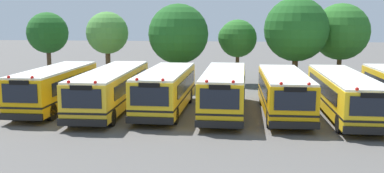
{
  "coord_description": "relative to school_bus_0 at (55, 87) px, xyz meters",
  "views": [
    {
      "loc": [
        0.98,
        -26.22,
        5.81
      ],
      "look_at": [
        -2.0,
        0.0,
        1.6
      ],
      "focal_mm": 40.68,
      "sensor_mm": 36.0,
      "label": 1
    }
  ],
  "objects": [
    {
      "name": "ground_plane",
      "position": [
        10.76,
        0.05,
        -1.44
      ],
      "size": [
        160.0,
        160.0,
        0.0
      ],
      "primitive_type": "plane",
      "color": "#514F4C"
    },
    {
      "name": "school_bus_0",
      "position": [
        0.0,
        0.0,
        0.0
      ],
      "size": [
        2.54,
        9.35,
        2.73
      ],
      "rotation": [
        0.0,
        0.0,
        3.15
      ],
      "color": "#EAA80C",
      "rests_on": "ground_plane"
    },
    {
      "name": "school_bus_1",
      "position": [
        3.63,
        0.2,
        -0.03
      ],
      "size": [
        2.86,
        11.57,
        2.67
      ],
      "rotation": [
        0.0,
        0.0,
        3.17
      ],
      "color": "yellow",
      "rests_on": "ground_plane"
    },
    {
      "name": "school_bus_2",
      "position": [
        7.13,
        0.03,
        -0.01
      ],
      "size": [
        2.64,
        9.47,
        2.72
      ],
      "rotation": [
        0.0,
        0.0,
        3.13
      ],
      "color": "yellow",
      "rests_on": "ground_plane"
    },
    {
      "name": "school_bus_3",
      "position": [
        10.75,
        -0.12,
        0.01
      ],
      "size": [
        2.55,
        10.02,
        2.75
      ],
      "rotation": [
        0.0,
        0.0,
        3.13
      ],
      "color": "yellow",
      "rests_on": "ground_plane"
    },
    {
      "name": "school_bus_4",
      "position": [
        14.31,
        -0.09,
        -0.04
      ],
      "size": [
        2.7,
        9.58,
        2.66
      ],
      "rotation": [
        0.0,
        0.0,
        3.16
      ],
      "color": "#EAA80C",
      "rests_on": "ground_plane"
    },
    {
      "name": "school_bus_5",
      "position": [
        17.88,
        0.25,
        -0.08
      ],
      "size": [
        2.6,
        11.57,
        2.56
      ],
      "rotation": [
        0.0,
        0.0,
        3.14
      ],
      "color": "yellow",
      "rests_on": "ground_plane"
    },
    {
      "name": "tree_0",
      "position": [
        -5.86,
        12.11,
        2.99
      ],
      "size": [
        3.75,
        3.75,
        6.29
      ],
      "color": "#4C3823",
      "rests_on": "ground_plane"
    },
    {
      "name": "tree_1",
      "position": [
        0.18,
        10.28,
        3.05
      ],
      "size": [
        3.6,
        3.6,
        6.3
      ],
      "color": "#4C3823",
      "rests_on": "ground_plane"
    },
    {
      "name": "tree_2",
      "position": [
        6.51,
        9.69,
        3.07
      ],
      "size": [
        4.99,
        4.99,
        6.94
      ],
      "color": "#4C3823",
      "rests_on": "ground_plane"
    },
    {
      "name": "tree_3",
      "position": [
        11.28,
        11.88,
        2.57
      ],
      "size": [
        3.36,
        3.28,
        5.64
      ],
      "color": "#4C3823",
      "rests_on": "ground_plane"
    },
    {
      "name": "tree_4",
      "position": [
        16.09,
        9.95,
        3.44
      ],
      "size": [
        5.19,
        5.19,
        7.44
      ],
      "color": "#4C3823",
      "rests_on": "ground_plane"
    },
    {
      "name": "tree_5",
      "position": [
        20.05,
        11.8,
        3.18
      ],
      "size": [
        4.76,
        4.76,
        6.99
      ],
      "color": "#4C3823",
      "rests_on": "ground_plane"
    }
  ]
}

